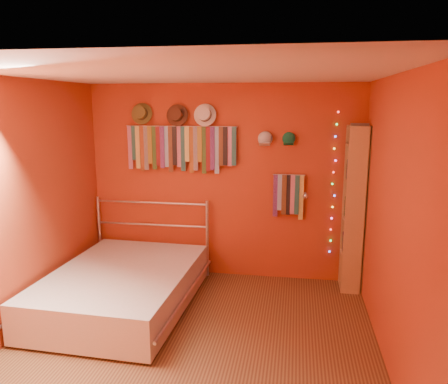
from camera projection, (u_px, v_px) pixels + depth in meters
The scene contains 16 objects.
ground at pixel (193, 342), 4.19m from camera, with size 3.50×3.50×0.00m, color #4F2D1B.
back_wall at pixel (223, 182), 5.64m from camera, with size 3.50×0.02×2.50m, color #A9331B.
right_wall at pixel (394, 225), 3.66m from camera, with size 0.02×3.50×2.50m, color #A9331B.
left_wall at pixel (16, 208), 4.23m from camera, with size 0.02×3.50×2.50m, color #A9331B.
ceiling at pixel (189, 73), 3.70m from camera, with size 3.50×3.50×0.02m, color white.
tie_rack at pixel (181, 147), 5.57m from camera, with size 1.45×0.03×0.60m.
small_tie_rack at pixel (288, 194), 5.46m from camera, with size 0.40×0.03×0.57m.
fedora_olive at pixel (141, 113), 5.54m from camera, with size 0.28×0.15×0.27m.
fedora_brown at pixel (176, 115), 5.47m from camera, with size 0.28×0.15×0.27m.
fedora_white at pixel (204, 114), 5.41m from camera, with size 0.28×0.15×0.28m.
cap_white at pixel (265, 139), 5.39m from camera, with size 0.18×0.23×0.18m.
cap_green at pixel (289, 139), 5.34m from camera, with size 0.17×0.21×0.17m.
fairy_lights at pixel (333, 184), 5.37m from camera, with size 0.06×0.02×1.77m.
reading_lamp at pixel (305, 196), 5.28m from camera, with size 0.07×0.28×0.08m.
bookshelf at pixel (357, 209), 5.20m from camera, with size 0.25×0.34×2.00m.
bed at pixel (122, 287), 4.87m from camera, with size 1.62×2.14×1.02m.
Camera 1 is at (0.92, -3.72, 2.25)m, focal length 35.00 mm.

